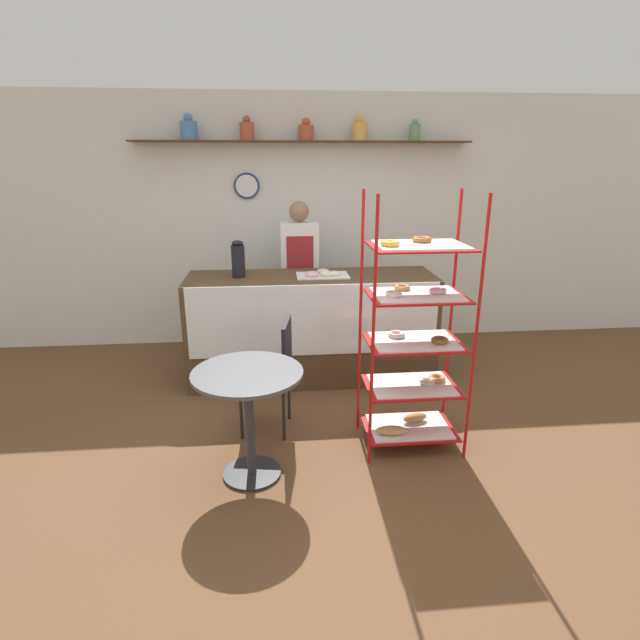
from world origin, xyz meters
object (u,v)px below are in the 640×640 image
cafe_table (249,398)px  donut_tray_counter (323,274)px  pastry_rack (414,342)px  person_worker (300,275)px  cafe_chair (275,364)px  coffee_carafe (238,259)px

cafe_table → donut_tray_counter: bearing=67.6°
pastry_rack → person_worker: (-0.71, 1.78, 0.09)m
pastry_rack → cafe_chair: 1.05m
pastry_rack → cafe_chair: bearing=163.6°
pastry_rack → cafe_table: (-1.16, -0.30, -0.23)m
pastry_rack → coffee_carafe: pastry_rack is taller
cafe_table → coffee_carafe: coffee_carafe is taller
donut_tray_counter → person_worker: bearing=108.9°
pastry_rack → cafe_table: 1.22m
coffee_carafe → donut_tray_counter: (0.77, -0.04, -0.15)m
pastry_rack → person_worker: pastry_rack is taller
coffee_carafe → pastry_rack: bearing=-44.9°
person_worker → cafe_table: bearing=-102.2°
cafe_chair → donut_tray_counter: 1.16m
cafe_table → person_worker: bearing=77.8°
pastry_rack → cafe_chair: (-0.98, 0.29, -0.25)m
cafe_chair → donut_tray_counter: size_ratio=1.88×
person_worker → cafe_chair: size_ratio=1.83×
cafe_table → cafe_chair: cafe_chair is taller
pastry_rack → cafe_table: bearing=-165.5°
person_worker → cafe_chair: person_worker is taller
cafe_chair → pastry_rack: bearing=82.5°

